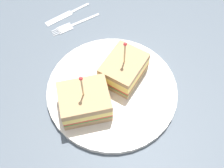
{
  "coord_description": "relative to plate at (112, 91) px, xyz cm",
  "views": [
    {
      "loc": [
        -14.38,
        -27.37,
        53.89
      ],
      "look_at": [
        0.0,
        0.0,
        3.31
      ],
      "focal_mm": 48.05,
      "sensor_mm": 36.0,
      "label": 1
    }
  ],
  "objects": [
    {
      "name": "ground_plane",
      "position": [
        0.0,
        0.0,
        -1.65
      ],
      "size": [
        101.43,
        101.43,
        2.0
      ],
      "primitive_type": "cube",
      "color": "#4C5660"
    },
    {
      "name": "sandwich_half_front",
      "position": [
        3.57,
        1.7,
        3.2
      ],
      "size": [
        11.22,
        10.6,
        10.91
      ],
      "color": "tan",
      "rests_on": "plate"
    },
    {
      "name": "knife",
      "position": [
        0.03,
        24.6,
        -0.48
      ],
      "size": [
        12.16,
        2.68,
        0.35
      ],
      "color": "silver",
      "rests_on": "ground_plane"
    },
    {
      "name": "plate",
      "position": [
        0.0,
        0.0,
        0.0
      ],
      "size": [
        26.66,
        26.66,
        1.31
      ],
      "primitive_type": "cylinder",
      "color": "silver",
      "rests_on": "ground_plane"
    },
    {
      "name": "sandwich_half_back",
      "position": [
        -6.59,
        -1.45,
        3.35
      ],
      "size": [
        10.9,
        9.69,
        11.19
      ],
      "color": "tan",
      "rests_on": "plate"
    },
    {
      "name": "fork",
      "position": [
        -0.29,
        20.74,
        -0.48
      ],
      "size": [
        12.52,
        2.36,
        0.35
      ],
      "color": "silver",
      "rests_on": "ground_plane"
    }
  ]
}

